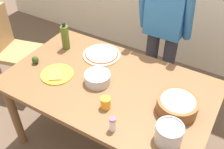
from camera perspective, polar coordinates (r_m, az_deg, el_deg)
The scene contains 13 objects.
ground at distance 2.61m, azimuth -0.58°, elevation -14.41°, with size 8.00×8.00×0.00m, color brown.
dining_table at distance 2.10m, azimuth -0.69°, elevation -3.70°, with size 1.60×0.96×0.76m.
person_cook at distance 2.46m, azimuth 11.24°, elevation 10.46°, with size 0.49×0.25×1.62m.
chair_wooden_left at distance 3.03m, azimuth -20.82°, elevation 5.60°, with size 0.49×0.49×0.95m.
pizza_raw_on_board at distance 2.32m, azimuth -2.24°, elevation 4.32°, with size 0.33×0.33×0.02m.
plate_with_slice at distance 2.15m, azimuth -11.74°, elevation 0.06°, with size 0.26×0.26×0.02m.
popcorn_bowl at distance 1.85m, azimuth 13.86°, elevation -6.25°, with size 0.28×0.28×0.11m.
mixing_bowl_steel at distance 2.03m, azimuth -3.14°, elevation -0.80°, with size 0.20×0.20×0.08m.
olive_oil_bottle at distance 2.39m, azimuth -10.02°, elevation 7.89°, with size 0.07×0.07×0.26m.
steel_pot at distance 1.67m, azimuth 12.14°, elevation -12.22°, with size 0.17×0.17×0.13m.
cup_orange at distance 1.83m, azimuth -1.39°, elevation -6.12°, with size 0.07×0.07×0.09m, color orange.
salt_shaker at distance 1.69m, azimuth 0.13°, elevation -10.59°, with size 0.04×0.04×0.11m.
avocado at distance 2.30m, azimuth -16.17°, elevation 3.03°, with size 0.06×0.06×0.07m, color #2D4219.
Camera 1 is at (0.80, -1.30, 2.12)m, focal length 42.56 mm.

